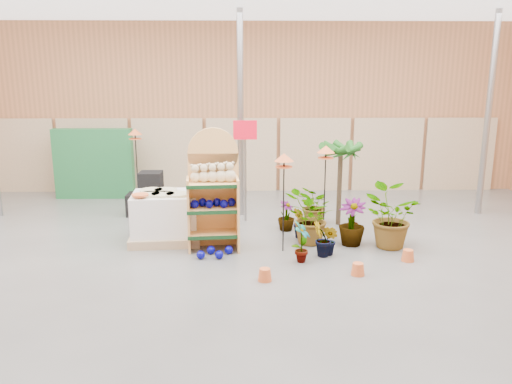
# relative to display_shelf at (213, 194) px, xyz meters

# --- Properties ---
(room) EXTENTS (15.20, 12.10, 4.70)m
(room) POSITION_rel_display_shelf_xyz_m (0.48, -0.41, 1.20)
(room) COLOR #555553
(room) RESTS_ON ground
(display_shelf) EXTENTS (0.97, 0.66, 2.21)m
(display_shelf) POSITION_rel_display_shelf_xyz_m (0.00, 0.00, 0.00)
(display_shelf) COLOR #E3A55C
(display_shelf) RESTS_ON ground
(teddy_bears) EXTENTS (0.82, 0.23, 0.36)m
(teddy_bears) POSITION_rel_display_shelf_xyz_m (0.03, -0.10, 0.39)
(teddy_bears) COLOR beige
(teddy_bears) RESTS_ON display_shelf
(gazing_balls_shelf) EXTENTS (0.81, 0.28, 0.15)m
(gazing_balls_shelf) POSITION_rel_display_shelf_xyz_m (-0.00, -0.12, -0.14)
(gazing_balls_shelf) COLOR #060688
(gazing_balls_shelf) RESTS_ON display_shelf
(gazing_balls_floor) EXTENTS (0.63, 0.39, 0.15)m
(gazing_balls_floor) POSITION_rel_display_shelf_xyz_m (0.04, -0.54, -0.94)
(gazing_balls_floor) COLOR #060688
(gazing_balls_floor) RESTS_ON ground
(pallet_stack) EXTENTS (1.40, 1.19, 0.98)m
(pallet_stack) POSITION_rel_display_shelf_xyz_m (-0.96, 0.36, -0.54)
(pallet_stack) COLOR tan
(pallet_stack) RESTS_ON ground
(charcoal_planters) EXTENTS (0.80, 0.50, 1.00)m
(charcoal_planters) POSITION_rel_display_shelf_xyz_m (-1.66, 2.20, -0.59)
(charcoal_planters) COLOR black
(charcoal_planters) RESTS_ON ground
(trellis_stock) EXTENTS (2.00, 0.30, 1.80)m
(trellis_stock) POSITION_rel_display_shelf_xyz_m (-3.32, 3.88, -0.11)
(trellis_stock) COLOR #1F6734
(trellis_stock) RESTS_ON ground
(offer_sign) EXTENTS (0.50, 0.08, 2.20)m
(offer_sign) POSITION_rel_display_shelf_xyz_m (0.58, 1.66, 0.56)
(offer_sign) COLOR gray
(offer_sign) RESTS_ON ground
(bird_table_front) EXTENTS (0.34, 0.34, 1.80)m
(bird_table_front) POSITION_rel_display_shelf_xyz_m (1.26, -0.28, 0.66)
(bird_table_front) COLOR black
(bird_table_front) RESTS_ON ground
(bird_table_right) EXTENTS (0.34, 0.34, 1.82)m
(bird_table_right) POSITION_rel_display_shelf_xyz_m (2.13, 0.54, 0.68)
(bird_table_right) COLOR black
(bird_table_right) RESTS_ON ground
(bird_table_back) EXTENTS (0.34, 0.34, 1.89)m
(bird_table_back) POSITION_rel_display_shelf_xyz_m (-2.02, 2.98, 0.74)
(bird_table_back) COLOR black
(bird_table_back) RESTS_ON ground
(palm) EXTENTS (0.70, 0.70, 1.88)m
(palm) POSITION_rel_display_shelf_xyz_m (2.57, 1.36, 0.60)
(palm) COLOR #3D2F1F
(palm) RESTS_ON ground
(potted_plant_1) EXTENTS (0.45, 0.44, 0.64)m
(potted_plant_1) POSITION_rel_display_shelf_xyz_m (1.92, -0.59, -0.69)
(potted_plant_1) COLOR #1A5216
(potted_plant_1) RESTS_ON ground
(potted_plant_2) EXTENTS (1.18, 1.21, 1.03)m
(potted_plant_2) POSITION_rel_display_shelf_xyz_m (1.80, 0.08, -0.50)
(potted_plant_2) COLOR #1A5216
(potted_plant_2) RESTS_ON ground
(potted_plant_3) EXTENTS (0.64, 0.64, 0.88)m
(potted_plant_3) POSITION_rel_display_shelf_xyz_m (2.58, 0.04, -0.57)
(potted_plant_3) COLOR #1A5216
(potted_plant_3) RESTS_ON ground
(potted_plant_4) EXTENTS (0.35, 0.43, 0.71)m
(potted_plant_4) POSITION_rel_display_shelf_xyz_m (2.76, 0.79, -0.66)
(potted_plant_4) COLOR #1A5216
(potted_plant_4) RESTS_ON ground
(potted_plant_5) EXTENTS (0.29, 0.36, 0.63)m
(potted_plant_5) POSITION_rel_display_shelf_xyz_m (1.66, 0.44, -0.70)
(potted_plant_5) COLOR #1A5216
(potted_plant_5) RESTS_ON ground
(potted_plant_6) EXTENTS (0.90, 0.95, 0.83)m
(potted_plant_6) POSITION_rel_display_shelf_xyz_m (2.07, 1.35, -0.59)
(potted_plant_6) COLOR #1A5216
(potted_plant_6) RESTS_ON ground
(potted_plant_8) EXTENTS (0.40, 0.46, 0.73)m
(potted_plant_8) POSITION_rel_display_shelf_xyz_m (1.54, -0.85, -0.65)
(potted_plant_8) COLOR #1A5216
(potted_plant_8) RESTS_ON ground
(potted_plant_9) EXTENTS (0.38, 0.39, 0.56)m
(potted_plant_9) POSITION_rel_display_shelf_xyz_m (2.08, -0.52, -0.73)
(potted_plant_9) COLOR #1A5216
(potted_plant_9) RESTS_ON ground
(potted_plant_10) EXTENTS (1.37, 1.35, 1.16)m
(potted_plant_10) POSITION_rel_display_shelf_xyz_m (3.21, -0.11, -0.43)
(potted_plant_10) COLOR #1A5216
(potted_plant_10) RESTS_ON ground
(potted_plant_11) EXTENTS (0.48, 0.48, 0.62)m
(potted_plant_11) POSITION_rel_display_shelf_xyz_m (1.42, 0.96, -0.70)
(potted_plant_11) COLOR #1A5216
(potted_plant_11) RESTS_ON ground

